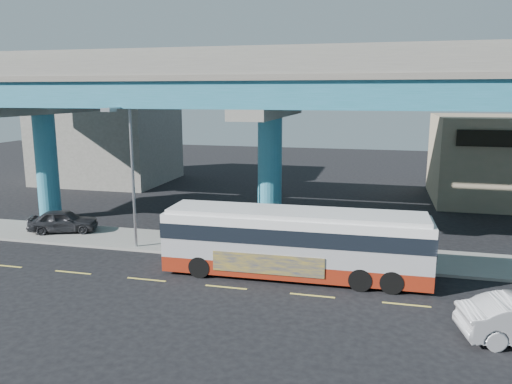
% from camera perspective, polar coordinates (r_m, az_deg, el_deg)
% --- Properties ---
extents(ground, '(120.00, 120.00, 0.00)m').
position_cam_1_polar(ground, '(23.73, -3.23, -10.55)').
color(ground, black).
rests_on(ground, ground).
extents(sidewalk, '(70.00, 4.00, 0.15)m').
position_cam_1_polar(sidewalk, '(28.70, 0.03, -6.47)').
color(sidewalk, gray).
rests_on(sidewalk, ground).
extents(lane_markings, '(58.00, 0.12, 0.01)m').
position_cam_1_polar(lane_markings, '(23.46, -3.45, -10.80)').
color(lane_markings, '#D8C64C').
rests_on(lane_markings, ground).
extents(viaduct, '(52.00, 12.40, 11.70)m').
position_cam_1_polar(viaduct, '(30.85, 1.69, 11.86)').
color(viaduct, '#20697A').
rests_on(viaduct, ground).
extents(building_concrete, '(12.00, 10.00, 9.00)m').
position_cam_1_polar(building_concrete, '(52.47, -16.61, 6.07)').
color(building_concrete, gray).
rests_on(building_concrete, ground).
extents(transit_bus, '(12.86, 3.01, 3.28)m').
position_cam_1_polar(transit_bus, '(24.29, 4.48, -5.55)').
color(transit_bus, maroon).
rests_on(transit_bus, ground).
extents(parked_car, '(4.34, 5.26, 1.43)m').
position_cam_1_polar(parked_car, '(33.88, -21.17, -3.09)').
color(parked_car, '#2B2C30').
rests_on(parked_car, sidewalk).
extents(street_lamp, '(0.50, 2.62, 8.10)m').
position_cam_1_polar(street_lamp, '(28.07, -14.54, 3.89)').
color(street_lamp, gray).
rests_on(street_lamp, sidewalk).
extents(stop_sign, '(0.75, 0.35, 2.69)m').
position_cam_1_polar(stop_sign, '(26.40, 4.67, -3.50)').
color(stop_sign, gray).
rests_on(stop_sign, sidewalk).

